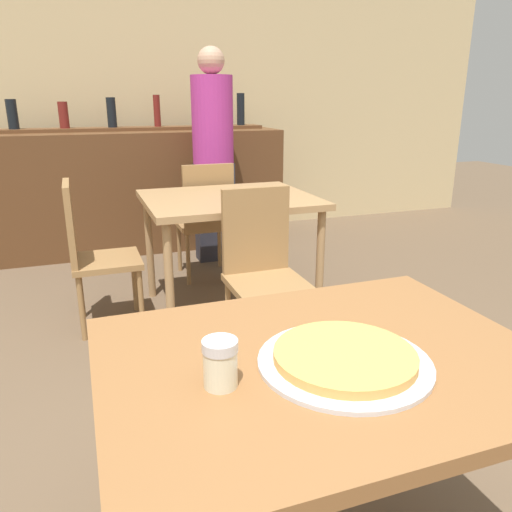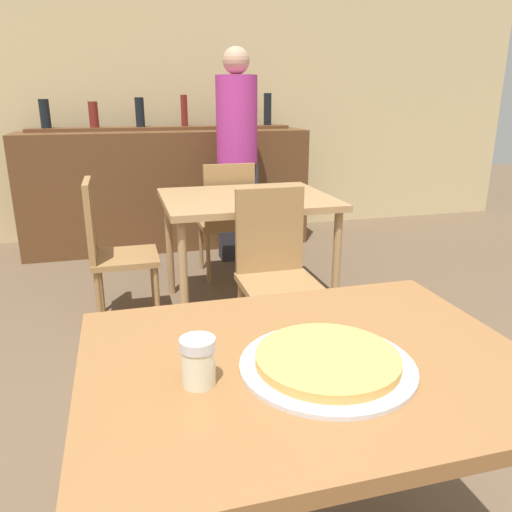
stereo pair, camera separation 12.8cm
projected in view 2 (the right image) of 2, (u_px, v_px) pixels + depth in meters
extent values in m
cube|color=#D1B784|center=(158.00, 94.00, 4.90)|extent=(8.00, 0.05, 2.80)
cube|color=brown|center=(307.00, 364.00, 1.27)|extent=(1.13, 0.86, 0.04)
cylinder|color=brown|center=(115.00, 430.00, 1.60)|extent=(0.05, 0.05, 0.69)
cylinder|color=brown|center=(396.00, 384.00, 1.85)|extent=(0.05, 0.05, 0.69)
cube|color=#A87F51|center=(246.00, 199.00, 3.19)|extent=(1.06, 0.90, 0.04)
cylinder|color=#A87F51|center=(184.00, 283.00, 2.83)|extent=(0.05, 0.05, 0.72)
cylinder|color=#A87F51|center=(336.00, 269.00, 3.06)|extent=(0.05, 0.05, 0.72)
cylinder|color=#A87F51|center=(170.00, 246.00, 3.54)|extent=(0.05, 0.05, 0.72)
cylinder|color=#A87F51|center=(294.00, 236.00, 3.78)|extent=(0.05, 0.05, 0.72)
cube|color=brown|center=(168.00, 190.00, 4.69)|extent=(2.60, 0.56, 1.08)
cube|color=brown|center=(163.00, 128.00, 4.66)|extent=(2.39, 0.24, 0.03)
cylinder|color=black|center=(45.00, 114.00, 4.36)|extent=(0.09, 0.09, 0.25)
cylinder|color=maroon|center=(94.00, 115.00, 4.46)|extent=(0.08, 0.08, 0.23)
cylinder|color=black|center=(140.00, 112.00, 4.56)|extent=(0.08, 0.08, 0.26)
cylinder|color=maroon|center=(184.00, 111.00, 4.66)|extent=(0.06, 0.06, 0.28)
cylinder|color=maroon|center=(227.00, 113.00, 4.77)|extent=(0.09, 0.09, 0.23)
cylinder|color=black|center=(268.00, 109.00, 4.86)|extent=(0.08, 0.08, 0.30)
cube|color=olive|center=(279.00, 285.00, 2.64)|extent=(0.40, 0.40, 0.04)
cube|color=olive|center=(270.00, 230.00, 2.73)|extent=(0.38, 0.04, 0.47)
cylinder|color=olive|center=(257.00, 340.00, 2.51)|extent=(0.03, 0.03, 0.40)
cylinder|color=olive|center=(320.00, 332.00, 2.60)|extent=(0.03, 0.03, 0.40)
cylinder|color=olive|center=(241.00, 313.00, 2.82)|extent=(0.03, 0.03, 0.40)
cylinder|color=olive|center=(297.00, 307.00, 2.91)|extent=(0.03, 0.03, 0.40)
cube|color=olive|center=(225.00, 224.00, 3.93)|extent=(0.40, 0.40, 0.04)
cube|color=olive|center=(229.00, 196.00, 3.68)|extent=(0.38, 0.04, 0.47)
cylinder|color=olive|center=(241.00, 243.00, 4.19)|extent=(0.03, 0.03, 0.40)
cylinder|color=olive|center=(201.00, 246.00, 4.11)|extent=(0.03, 0.03, 0.40)
cylinder|color=olive|center=(251.00, 255.00, 3.88)|extent=(0.03, 0.03, 0.40)
cylinder|color=olive|center=(208.00, 258.00, 3.79)|extent=(0.03, 0.03, 0.40)
cube|color=olive|center=(125.00, 258.00, 3.09)|extent=(0.40, 0.40, 0.04)
cube|color=olive|center=(90.00, 220.00, 2.97)|extent=(0.04, 0.38, 0.47)
cylinder|color=olive|center=(157.00, 298.00, 3.04)|extent=(0.03, 0.03, 0.40)
cylinder|color=olive|center=(153.00, 279.00, 3.35)|extent=(0.03, 0.03, 0.40)
cylinder|color=olive|center=(99.00, 303.00, 2.96)|extent=(0.03, 0.03, 0.40)
cylinder|color=olive|center=(101.00, 284.00, 3.27)|extent=(0.03, 0.03, 0.40)
cylinder|color=silver|center=(327.00, 365.00, 1.22)|extent=(0.43, 0.43, 0.01)
cylinder|color=gold|center=(327.00, 359.00, 1.21)|extent=(0.35, 0.35, 0.02)
cylinder|color=beige|center=(198.00, 366.00, 1.14)|extent=(0.08, 0.08, 0.09)
cylinder|color=silver|center=(197.00, 344.00, 1.12)|extent=(0.08, 0.08, 0.03)
cube|color=#2D2D38|center=(238.00, 212.00, 4.33)|extent=(0.32, 0.18, 0.84)
cylinder|color=#B2338C|center=(237.00, 120.00, 4.10)|extent=(0.34, 0.34, 0.70)
sphere|color=tan|center=(236.00, 61.00, 3.96)|extent=(0.22, 0.22, 0.22)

